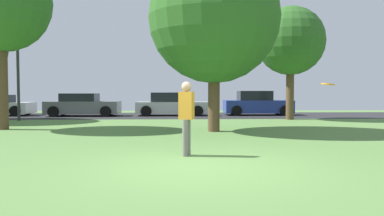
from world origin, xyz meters
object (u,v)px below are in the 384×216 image
person_thrower (186,115)px  oak_tree_center (214,18)px  parked_car_blue (257,104)px  parked_car_grey (83,105)px  frisbee_disc (328,84)px  maple_tree_near (0,3)px  street_lamp_post (18,76)px  parked_car_silver (171,105)px  oak_tree_left (291,41)px

person_thrower → oak_tree_center: bearing=98.3°
parked_car_blue → parked_car_grey: bearing=-177.6°
oak_tree_center → frisbee_disc: 7.09m
maple_tree_near → person_thrower: (7.02, -6.35, -3.97)m
oak_tree_center → person_thrower: size_ratio=3.87×
person_thrower → frisbee_disc: size_ratio=5.29×
person_thrower → street_lamp_post: size_ratio=0.38×
oak_tree_center → street_lamp_post: (-9.42, 5.58, -1.94)m
parked_car_silver → oak_tree_left: bearing=-29.8°
oak_tree_center → parked_car_blue: bearing=69.1°
oak_tree_center → frisbee_disc: size_ratio=20.46×
oak_tree_left → parked_car_blue: size_ratio=1.41×
oak_tree_left → parked_car_grey: bearing=163.9°
parked_car_blue → maple_tree_near: bearing=-144.1°
parked_car_grey → street_lamp_post: (-2.34, -3.60, 1.61)m
street_lamp_post → person_thrower: bearing=-52.8°
oak_tree_left → parked_car_silver: bearing=150.2°
parked_car_grey → parked_car_blue: size_ratio=1.02×
oak_tree_left → oak_tree_center: (-4.61, -5.80, 0.07)m
parked_car_silver → street_lamp_post: (-7.71, -3.85, 1.60)m
frisbee_disc → parked_car_grey: (-8.79, 15.57, -1.00)m
parked_car_grey → oak_tree_center: bearing=-52.3°
oak_tree_left → person_thrower: (-5.76, -11.12, -3.17)m
oak_tree_left → parked_car_blue: oak_tree_left is taller
person_thrower → frisbee_disc: (2.87, -1.08, 0.68)m
parked_car_grey → parked_car_silver: parked_car_silver is taller
person_thrower → parked_car_silver: (-0.56, 14.74, -0.30)m
maple_tree_near → parked_car_blue: 15.23m
oak_tree_center → street_lamp_post: bearing=149.4°
oak_tree_center → frisbee_disc: (1.71, -6.39, -2.56)m
person_thrower → parked_car_blue: size_ratio=0.41×
maple_tree_near → oak_tree_center: size_ratio=1.04×
frisbee_disc → street_lamp_post: street_lamp_post is taller
oak_tree_center → street_lamp_post: oak_tree_center is taller
maple_tree_near → parked_car_silver: maple_tree_near is taller
person_thrower → frisbee_disc: bearing=0.0°
maple_tree_near → frisbee_disc: maple_tree_near is taller
person_thrower → parked_car_silver: size_ratio=0.39×
maple_tree_near → parked_car_grey: 9.26m
oak_tree_left → parked_car_grey: (-11.69, 3.37, -3.49)m
parked_car_blue → street_lamp_post: size_ratio=0.94×
person_thrower → parked_car_blue: (4.82, 14.94, -0.26)m
maple_tree_near → oak_tree_left: bearing=20.4°
maple_tree_near → person_thrower: maple_tree_near is taller
oak_tree_left → parked_car_silver: oak_tree_left is taller
frisbee_disc → parked_car_grey: frisbee_disc is taller
oak_tree_left → parked_car_blue: bearing=103.8°
parked_car_grey → street_lamp_post: size_ratio=0.96×
oak_tree_left → frisbee_disc: oak_tree_left is taller
frisbee_disc → maple_tree_near: bearing=143.1°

